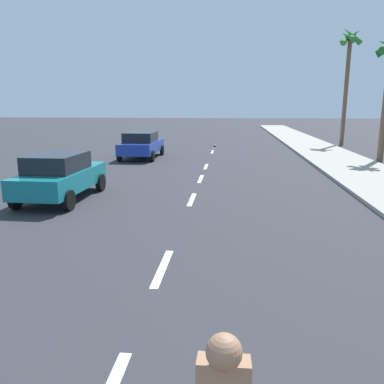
{
  "coord_description": "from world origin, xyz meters",
  "views": [
    {
      "loc": [
        1.29,
        1.12,
        3.12
      ],
      "look_at": [
        0.38,
        10.02,
        1.1
      ],
      "focal_mm": 35.94,
      "sensor_mm": 36.0,
      "label": 1
    }
  ],
  "objects": [
    {
      "name": "ground_plane",
      "position": [
        0.0,
        20.0,
        0.0
      ],
      "size": [
        160.0,
        160.0,
        0.0
      ],
      "primitive_type": "plane",
      "color": "#2D2D33"
    },
    {
      "name": "sidewalk_strip",
      "position": [
        7.41,
        22.0,
        0.07
      ],
      "size": [
        3.6,
        80.0,
        0.14
      ],
      "primitive_type": "cube",
      "color": "#9E998E",
      "rests_on": "ground"
    },
    {
      "name": "lane_stripe_3",
      "position": [
        0.0,
        13.71,
        0.0
      ],
      "size": [
        0.16,
        1.8,
        0.01
      ],
      "primitive_type": "cube",
      "color": "white",
      "rests_on": "ground"
    },
    {
      "name": "lane_stripe_7",
      "position": [
        0.0,
        31.25,
        0.0
      ],
      "size": [
        0.16,
        1.8,
        0.01
      ],
      "primitive_type": "cube",
      "color": "white",
      "rests_on": "ground"
    },
    {
      "name": "lane_stripe_8",
      "position": [
        0.0,
        30.98,
        0.0
      ],
      "size": [
        0.16,
        1.8,
        0.01
      ],
      "primitive_type": "cube",
      "color": "white",
      "rests_on": "ground"
    },
    {
      "name": "parked_car_teal",
      "position": [
        -4.39,
        13.28,
        0.84
      ],
      "size": [
        1.94,
        4.1,
        1.57
      ],
      "rotation": [
        0.0,
        0.0,
        -0.02
      ],
      "color": "#14727A",
      "rests_on": "ground"
    },
    {
      "name": "lane_stripe_2",
      "position": [
        0.0,
        8.06,
        0.0
      ],
      "size": [
        0.16,
        1.8,
        0.01
      ],
      "primitive_type": "cube",
      "color": "white",
      "rests_on": "ground"
    },
    {
      "name": "palm_tree_distant",
      "position": [
        9.96,
        32.69,
        6.83
      ],
      "size": [
        1.74,
        1.92,
        8.95
      ],
      "color": "brown",
      "rests_on": "ground"
    },
    {
      "name": "lane_stripe_5",
      "position": [
        0.0,
        20.93,
        0.0
      ],
      "size": [
        0.16,
        1.8,
        0.01
      ],
      "primitive_type": "cube",
      "color": "white",
      "rests_on": "ground"
    },
    {
      "name": "parked_car_blue",
      "position": [
        -4.09,
        23.87,
        0.84
      ],
      "size": [
        2.09,
        4.54,
        1.57
      ],
      "rotation": [
        0.0,
        0.0,
        -0.0
      ],
      "color": "#1E389E",
      "rests_on": "ground"
    },
    {
      "name": "lane_stripe_6",
      "position": [
        0.0,
        27.51,
        0.0
      ],
      "size": [
        0.16,
        1.8,
        0.01
      ],
      "primitive_type": "cube",
      "color": "white",
      "rests_on": "ground"
    },
    {
      "name": "lane_stripe_4",
      "position": [
        0.0,
        17.48,
        0.0
      ],
      "size": [
        0.16,
        1.8,
        0.01
      ],
      "primitive_type": "cube",
      "color": "white",
      "rests_on": "ground"
    }
  ]
}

